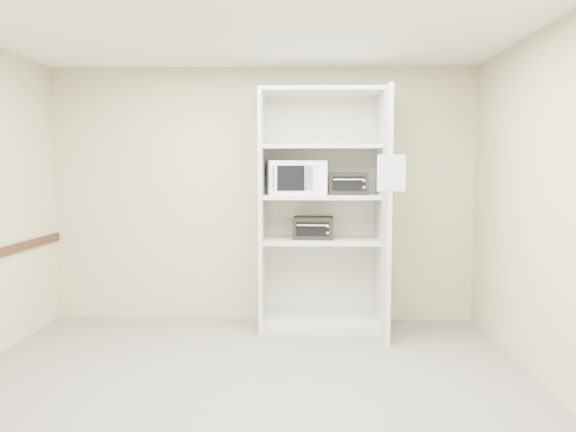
{
  "coord_description": "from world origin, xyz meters",
  "views": [
    {
      "loc": [
        0.44,
        -3.98,
        1.64
      ],
      "look_at": [
        0.29,
        1.26,
        1.19
      ],
      "focal_mm": 35.0,
      "sensor_mm": 36.0,
      "label": 1
    }
  ],
  "objects_px": {
    "microwave": "(296,178)",
    "toaster_oven_lower": "(313,228)",
    "shelving_unit": "(326,218)",
    "toaster_oven_upper": "(349,183)"
  },
  "relations": [
    {
      "from": "microwave",
      "to": "toaster_oven_lower",
      "type": "distance_m",
      "value": 0.54
    },
    {
      "from": "shelving_unit",
      "to": "toaster_oven_lower",
      "type": "bearing_deg",
      "value": 175.26
    },
    {
      "from": "toaster_oven_upper",
      "to": "toaster_oven_lower",
      "type": "distance_m",
      "value": 0.58
    },
    {
      "from": "shelving_unit",
      "to": "toaster_oven_upper",
      "type": "height_order",
      "value": "shelving_unit"
    },
    {
      "from": "shelving_unit",
      "to": "toaster_oven_lower",
      "type": "distance_m",
      "value": 0.16
    },
    {
      "from": "shelving_unit",
      "to": "microwave",
      "type": "bearing_deg",
      "value": 176.33
    },
    {
      "from": "toaster_oven_lower",
      "to": "shelving_unit",
      "type": "bearing_deg",
      "value": -1.28
    },
    {
      "from": "shelving_unit",
      "to": "toaster_oven_upper",
      "type": "relative_size",
      "value": 6.16
    },
    {
      "from": "shelving_unit",
      "to": "microwave",
      "type": "distance_m",
      "value": 0.51
    },
    {
      "from": "shelving_unit",
      "to": "microwave",
      "type": "relative_size",
      "value": 4.25
    }
  ]
}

